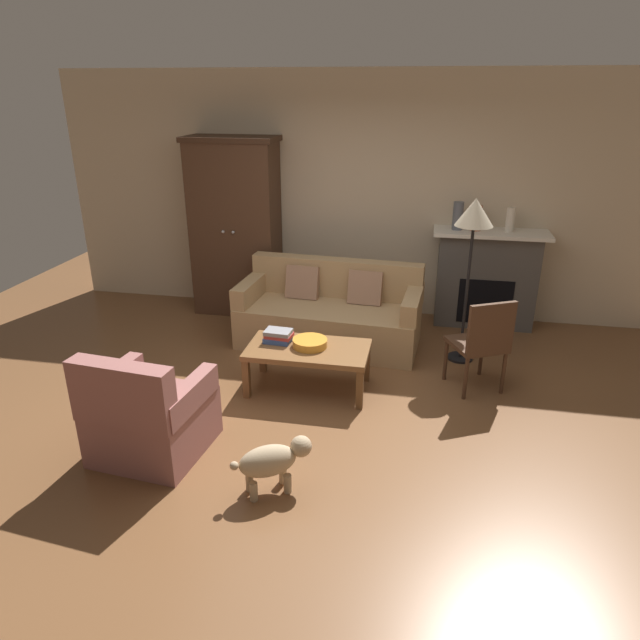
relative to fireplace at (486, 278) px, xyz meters
The scene contains 15 objects.
ground_plane 2.83m from the fireplace, 124.00° to the right, with size 9.60×9.60×0.00m, color brown.
back_wall 1.78m from the fireplace, behind, with size 7.20×0.10×2.80m, color beige.
fireplace is the anchor object (origin of this frame).
armoire 2.99m from the fireplace, behind, with size 1.06×0.57×2.09m.
couch 1.88m from the fireplace, 153.38° to the right, with size 1.97×0.98×0.86m.
coffee_table 2.55m from the fireplace, 131.37° to the right, with size 1.10×0.60×0.42m.
fruit_bowl 2.52m from the fireplace, 131.50° to the right, with size 0.32×0.32×0.07m, color orange.
book_stack 2.70m from the fireplace, 137.07° to the right, with size 0.26×0.19×0.12m.
mantel_vase_slate 0.80m from the fireplace, behind, with size 0.11×0.11×0.31m, color #565B66.
mantel_vase_terracotta 0.71m from the fireplace, behind, with size 0.12×0.12×0.27m, color #A86042.
mantel_vase_cream 0.71m from the fireplace, ahead, with size 0.09×0.09×0.27m, color beige.
armchair_near_left 4.09m from the fireplace, 130.33° to the right, with size 0.85×0.85×0.88m.
side_chair_wooden 1.66m from the fireplace, 95.01° to the right, with size 0.59×0.59×0.90m.
floor_lamp 1.35m from the fireplace, 105.36° to the right, with size 0.36×0.36×1.65m.
dog 3.75m from the fireplace, 115.70° to the right, with size 0.51×0.39×0.39m.
Camera 1 is at (0.86, -4.17, 2.61)m, focal length 32.03 mm.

